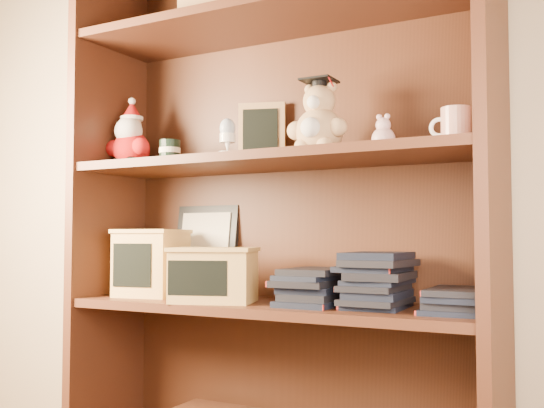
{
  "coord_description": "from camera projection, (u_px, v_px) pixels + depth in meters",
  "views": [
    {
      "loc": [
        1.01,
        -0.23,
        0.73
      ],
      "look_at": [
        0.19,
        1.3,
        0.82
      ],
      "focal_mm": 42.0,
      "sensor_mm": 36.0,
      "label": 1
    }
  ],
  "objects": [
    {
      "name": "bookcase",
      "position": [
        280.0,
        219.0,
        1.79
      ],
      "size": [
        1.2,
        0.35,
        1.6
      ],
      "color": "#492414",
      "rests_on": "ground"
    },
    {
      "name": "shelf_lower",
      "position": [
        272.0,
        307.0,
        1.73
      ],
      "size": [
        1.14,
        0.33,
        0.02
      ],
      "color": "#492414",
      "rests_on": "ground"
    },
    {
      "name": "shelf_upper",
      "position": [
        272.0,
        162.0,
        1.75
      ],
      "size": [
        1.14,
        0.33,
        0.02
      ],
      "color": "#492414",
      "rests_on": "ground"
    },
    {
      "name": "santa_plush",
      "position": [
        130.0,
        140.0,
        1.99
      ],
      "size": [
        0.16,
        0.12,
        0.23
      ],
      "color": "#A50F0F",
      "rests_on": "shelf_upper"
    },
    {
      "name": "teachers_tin",
      "position": [
        170.0,
        152.0,
        1.92
      ],
      "size": [
        0.06,
        0.06,
        0.07
      ],
      "color": "black",
      "rests_on": "shelf_upper"
    },
    {
      "name": "chalkboard_plaque",
      "position": [
        262.0,
        134.0,
        1.9
      ],
      "size": [
        0.14,
        0.1,
        0.18
      ],
      "color": "#9E7547",
      "rests_on": "shelf_upper"
    },
    {
      "name": "egg_cup",
      "position": [
        227.0,
        136.0,
        1.74
      ],
      "size": [
        0.05,
        0.05,
        0.1
      ],
      "color": "white",
      "rests_on": "shelf_upper"
    },
    {
      "name": "grad_teddy_bear",
      "position": [
        318.0,
        124.0,
        1.68
      ],
      "size": [
        0.17,
        0.15,
        0.21
      ],
      "color": "tan",
      "rests_on": "shelf_upper"
    },
    {
      "name": "pink_figurine",
      "position": [
        383.0,
        136.0,
        1.61
      ],
      "size": [
        0.06,
        0.06,
        0.09
      ],
      "color": "#CD9F9E",
      "rests_on": "shelf_upper"
    },
    {
      "name": "teacher_mug",
      "position": [
        455.0,
        126.0,
        1.52
      ],
      "size": [
        0.1,
        0.07,
        0.09
      ],
      "color": "silver",
      "rests_on": "shelf_upper"
    },
    {
      "name": "certificate_frame",
      "position": [
        206.0,
        250.0,
        2.01
      ],
      "size": [
        0.22,
        0.06,
        0.28
      ],
      "color": "black",
      "rests_on": "shelf_lower"
    },
    {
      "name": "treats_box",
      "position": [
        151.0,
        262.0,
        1.93
      ],
      "size": [
        0.21,
        0.21,
        0.2
      ],
      "color": "tan",
      "rests_on": "shelf_lower"
    },
    {
      "name": "pencils_box",
      "position": [
        214.0,
        274.0,
        1.75
      ],
      "size": [
        0.27,
        0.22,
        0.15
      ],
      "color": "tan",
      "rests_on": "shelf_lower"
    },
    {
      "name": "book_stack_left",
      "position": [
        314.0,
        287.0,
        1.68
      ],
      "size": [
        0.14,
        0.2,
        0.1
      ],
      "color": "black",
      "rests_on": "shelf_lower"
    },
    {
      "name": "book_stack_mid",
      "position": [
        377.0,
        280.0,
        1.6
      ],
      "size": [
        0.14,
        0.2,
        0.14
      ],
      "color": "black",
      "rests_on": "shelf_lower"
    },
    {
      "name": "book_stack_right",
      "position": [
        459.0,
        299.0,
        1.5
      ],
      "size": [
        0.14,
        0.2,
        0.06
      ],
      "color": "black",
      "rests_on": "shelf_lower"
    }
  ]
}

